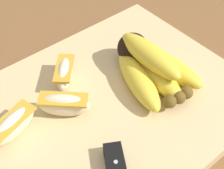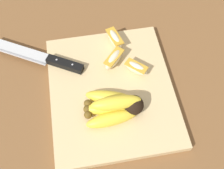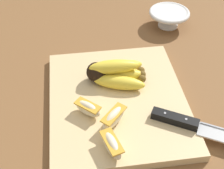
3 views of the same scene
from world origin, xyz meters
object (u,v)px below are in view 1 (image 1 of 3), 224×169
Objects in this scene: banana_bunch at (150,66)px; apple_wedge_near at (13,125)px; apple_wedge_middle at (64,105)px; apple_wedge_far at (65,73)px.

banana_bunch is 0.21m from apple_wedge_near.
banana_bunch is at bearing -10.06° from apple_wedge_near.
banana_bunch reaches higher than apple_wedge_middle.
apple_wedge_middle is at bearing -11.49° from apple_wedge_near.
banana_bunch is 0.13m from apple_wedge_far.
apple_wedge_middle reaches higher than apple_wedge_far.
apple_wedge_middle is 0.06m from apple_wedge_far.
apple_wedge_middle is (-0.14, 0.02, -0.00)m from banana_bunch.
apple_wedge_far is (0.04, 0.05, -0.00)m from apple_wedge_middle.
apple_wedge_near reaches higher than apple_wedge_far.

